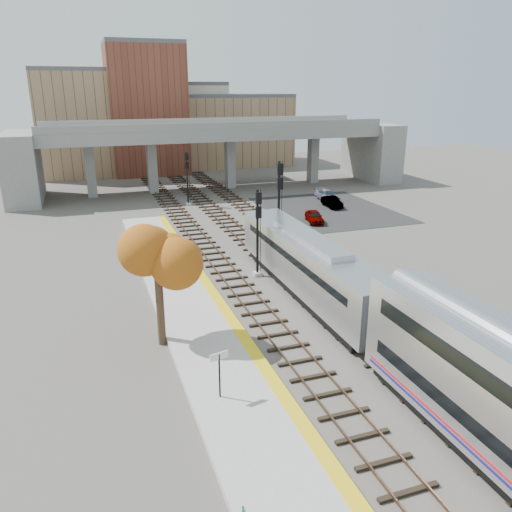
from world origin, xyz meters
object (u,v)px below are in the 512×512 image
object	(u,v)px
car_a	(314,217)
locomotive	(308,264)
signal_mast_far	(187,180)
signal_mast_near	(258,235)
car_b	(332,202)
tree	(157,257)
car_c	(327,195)
signal_mast_mid	(279,205)

from	to	relation	value
car_a	locomotive	bearing A→B (deg)	-104.75
signal_mast_far	car_a	world-z (taller)	signal_mast_far
locomotive	signal_mast_near	distance (m)	5.08
signal_mast_far	car_b	size ratio (longest dim) A/B	1.67
tree	car_c	bearing A→B (deg)	49.75
car_c	car_a	bearing A→B (deg)	-126.41
signal_mast_far	car_b	xyz separation A→B (m)	(16.05, -6.90, -2.42)
signal_mast_near	car_c	bearing A→B (deg)	52.28
locomotive	signal_mast_far	size ratio (longest dim) A/B	2.94
car_b	car_c	size ratio (longest dim) A/B	0.87
locomotive	signal_mast_mid	size ratio (longest dim) A/B	2.45
car_a	tree	bearing A→B (deg)	-120.54
signal_mast_near	car_b	xyz separation A→B (m)	(16.05, 18.67, -2.58)
signal_mast_near	signal_mast_mid	world-z (taller)	signal_mast_mid
locomotive	car_c	xyz separation A→B (m)	(15.22, 26.91, -1.59)
car_b	signal_mast_far	bearing A→B (deg)	160.35
signal_mast_far	car_a	size ratio (longest dim) A/B	1.72
signal_mast_far	signal_mast_near	bearing A→B (deg)	-90.00
locomotive	signal_mast_mid	xyz separation A→B (m)	(2.00, 10.52, 1.72)
car_a	car_b	size ratio (longest dim) A/B	0.97
tree	car_b	size ratio (longest dim) A/B	1.80
signal_mast_near	car_c	world-z (taller)	signal_mast_near
signal_mast_mid	car_c	size ratio (longest dim) A/B	1.74
signal_mast_near	tree	xyz separation A→B (m)	(-8.64, -8.28, 1.95)
car_b	tree	bearing A→B (deg)	-128.88
signal_mast_mid	car_b	bearing A→B (deg)	46.67
locomotive	signal_mast_far	bearing A→B (deg)	93.99
locomotive	car_c	bearing A→B (deg)	60.51
signal_mast_near	car_b	world-z (taller)	signal_mast_near
signal_mast_near	car_c	distance (m)	28.42
locomotive	car_c	world-z (taller)	locomotive
car_a	car_b	bearing A→B (deg)	60.54
car_a	car_c	distance (m)	11.34
car_a	signal_mast_far	bearing A→B (deg)	143.28
signal_mast_mid	signal_mast_far	world-z (taller)	signal_mast_mid
locomotive	car_c	distance (m)	30.96
signal_mast_near	signal_mast_mid	xyz separation A→B (m)	(4.10, 6.00, 0.74)
signal_mast_near	signal_mast_mid	bearing A→B (deg)	55.66
locomotive	car_b	distance (m)	27.12
locomotive	car_b	size ratio (longest dim) A/B	4.90
signal_mast_far	tree	size ratio (longest dim) A/B	0.92
signal_mast_near	car_b	size ratio (longest dim) A/B	1.72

